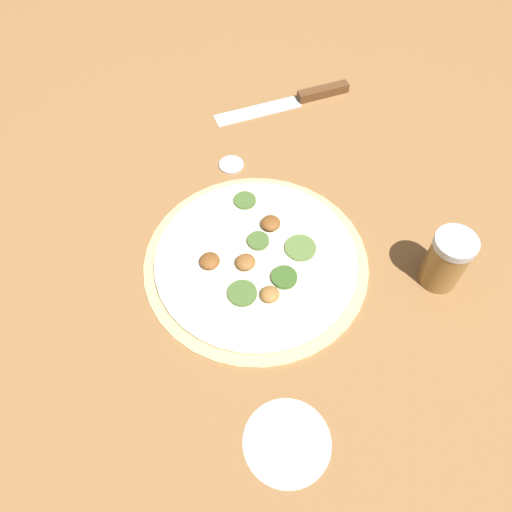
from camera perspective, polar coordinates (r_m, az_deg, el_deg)
name	(u,v)px	position (r m, az deg, el deg)	size (l,w,h in m)	color
ground_plane	(256,262)	(0.77, 0.00, -0.69)	(3.00, 3.00, 0.00)	olive
pizza	(256,260)	(0.76, 0.01, -0.45)	(0.34, 0.34, 0.03)	#D6B77A
knife	(305,97)	(1.03, 5.62, 17.64)	(0.27, 0.11, 0.02)	silver
spice_jar	(447,260)	(0.76, 20.94, -0.44)	(0.06, 0.06, 0.10)	olive
loose_cap	(231,164)	(0.89, -2.85, 10.46)	(0.04, 0.04, 0.01)	#B2B2B7
flour_patch	(287,442)	(0.66, 3.56, -20.46)	(0.11, 0.11, 0.00)	white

